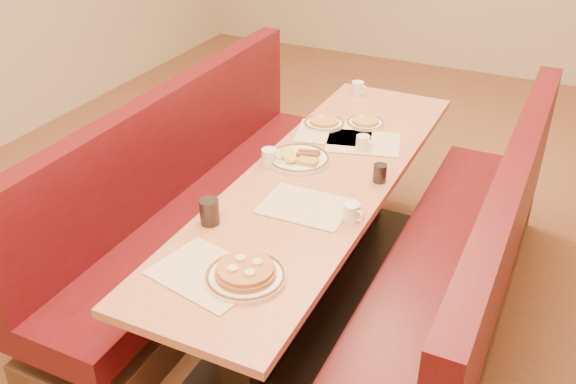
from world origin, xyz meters
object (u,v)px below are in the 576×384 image
at_px(booth_left, 198,210).
at_px(coffee_mug_a, 352,212).
at_px(soda_tumbler_near, 209,212).
at_px(coffee_mug_c, 363,143).
at_px(soda_tumbler_mid, 380,173).
at_px(pancake_plate, 246,274).
at_px(coffee_mug_d, 358,88).
at_px(diner_table, 317,240).
at_px(booth_right, 457,281).
at_px(coffee_mug_b, 270,157).
at_px(eggs_plate, 298,158).

relative_size(booth_left, coffee_mug_a, 23.96).
bearing_deg(soda_tumbler_near, coffee_mug_a, 27.82).
height_order(coffee_mug_c, soda_tumbler_mid, soda_tumbler_mid).
xyz_separation_m(pancake_plate, coffee_mug_d, (-0.27, 1.95, 0.02)).
bearing_deg(diner_table, coffee_mug_d, 100.61).
bearing_deg(soda_tumbler_near, booth_right, 30.26).
bearing_deg(coffee_mug_b, booth_left, -171.36).
distance_m(diner_table, coffee_mug_c, 0.57).
bearing_deg(booth_left, coffee_mug_c, 24.70).
bearing_deg(eggs_plate, soda_tumbler_near, -98.25).
height_order(diner_table, eggs_plate, eggs_plate).
relative_size(coffee_mug_b, coffee_mug_d, 1.02).
bearing_deg(pancake_plate, booth_right, 52.05).
bearing_deg(pancake_plate, eggs_plate, 103.35).
bearing_deg(coffee_mug_b, diner_table, 3.28).
height_order(booth_left, coffee_mug_c, booth_left).
distance_m(diner_table, soda_tumbler_mid, 0.51).
xyz_separation_m(eggs_plate, coffee_mug_a, (0.45, -0.40, 0.02)).
bearing_deg(eggs_plate, coffee_mug_c, 46.79).
xyz_separation_m(coffee_mug_a, coffee_mug_c, (-0.19, 0.67, -0.00)).
bearing_deg(diner_table, soda_tumbler_near, -114.37).
distance_m(booth_left, coffee_mug_a, 1.14).
bearing_deg(booth_right, diner_table, 180.00).
height_order(booth_left, pancake_plate, booth_left).
height_order(pancake_plate, coffee_mug_c, coffee_mug_c).
bearing_deg(coffee_mug_b, eggs_plate, 45.55).
bearing_deg(booth_left, coffee_mug_a, -16.07).
relative_size(booth_left, pancake_plate, 8.00).
xyz_separation_m(diner_table, coffee_mug_d, (-0.21, 1.10, 0.42)).
bearing_deg(diner_table, pancake_plate, -85.63).
xyz_separation_m(coffee_mug_d, soda_tumbler_mid, (0.49, -1.01, 0.00)).
height_order(booth_right, coffee_mug_c, booth_right).
bearing_deg(pancake_plate, coffee_mug_c, 88.79).
relative_size(coffee_mug_a, soda_tumbler_near, 0.89).
xyz_separation_m(booth_left, soda_tumbler_mid, (1.01, 0.09, 0.43)).
relative_size(pancake_plate, eggs_plate, 0.98).
bearing_deg(eggs_plate, diner_table, -33.48).
bearing_deg(soda_tumbler_near, pancake_plate, -39.90).
distance_m(booth_left, eggs_plate, 0.71).
height_order(booth_left, soda_tumbler_mid, booth_left).
distance_m(pancake_plate, soda_tumbler_near, 0.43).
distance_m(booth_right, coffee_mug_a, 0.69).
bearing_deg(coffee_mug_d, coffee_mug_a, -59.88).
xyz_separation_m(pancake_plate, coffee_mug_a, (0.22, 0.56, 0.02)).
bearing_deg(eggs_plate, booth_right, -6.87).
bearing_deg(soda_tumbler_near, soda_tumbler_mid, 50.99).
height_order(diner_table, soda_tumbler_mid, soda_tumbler_mid).
distance_m(booth_right, coffee_mug_d, 1.51).
relative_size(eggs_plate, soda_tumbler_mid, 3.54).
relative_size(diner_table, pancake_plate, 8.00).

